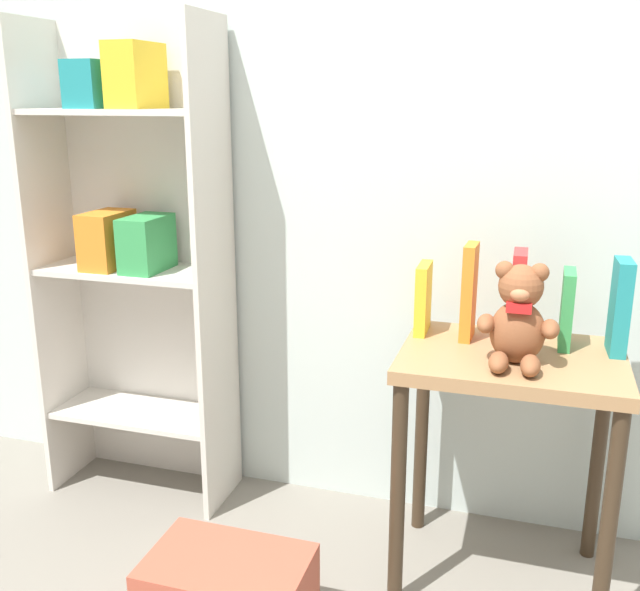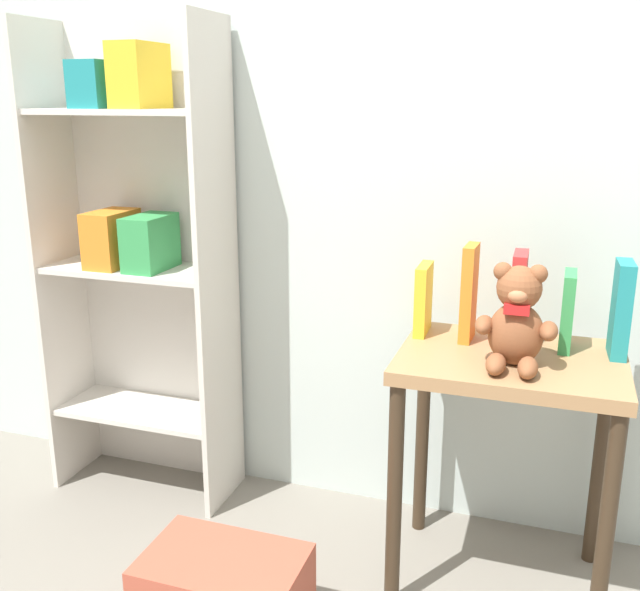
{
  "view_description": "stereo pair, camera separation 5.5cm",
  "coord_description": "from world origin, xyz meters",
  "px_view_note": "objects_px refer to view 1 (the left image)",
  "views": [
    {
      "loc": [
        0.36,
        -0.65,
        1.32
      ],
      "look_at": [
        -0.22,
        1.21,
        0.78
      ],
      "focal_mm": 40.0,
      "sensor_mm": 36.0,
      "label": 1
    },
    {
      "loc": [
        0.41,
        -0.64,
        1.32
      ],
      "look_at": [
        -0.22,
        1.21,
        0.78
      ],
      "focal_mm": 40.0,
      "sensor_mm": 36.0,
      "label": 2
    }
  ],
  "objects_px": {
    "book_standing_yellow": "(423,298)",
    "book_standing_teal": "(620,307)",
    "book_standing_orange": "(469,292)",
    "display_table": "(509,398)",
    "book_standing_red": "(517,297)",
    "bookshelf_side": "(136,242)",
    "book_standing_green": "(567,309)",
    "teddy_bear": "(518,319)"
  },
  "relations": [
    {
      "from": "book_standing_yellow",
      "to": "book_standing_teal",
      "type": "height_order",
      "value": "book_standing_teal"
    },
    {
      "from": "book_standing_orange",
      "to": "book_standing_teal",
      "type": "height_order",
      "value": "book_standing_orange"
    },
    {
      "from": "display_table",
      "to": "book_standing_red",
      "type": "distance_m",
      "value": 0.27
    },
    {
      "from": "bookshelf_side",
      "to": "book_standing_yellow",
      "type": "relative_size",
      "value": 7.93
    },
    {
      "from": "display_table",
      "to": "book_standing_green",
      "type": "relative_size",
      "value": 3.28
    },
    {
      "from": "display_table",
      "to": "book_standing_yellow",
      "type": "relative_size",
      "value": 3.45
    },
    {
      "from": "book_standing_teal",
      "to": "teddy_bear",
      "type": "bearing_deg",
      "value": -149.73
    },
    {
      "from": "teddy_bear",
      "to": "book_standing_orange",
      "type": "distance_m",
      "value": 0.21
    },
    {
      "from": "book_standing_red",
      "to": "book_standing_green",
      "type": "xyz_separation_m",
      "value": [
        0.13,
        0.0,
        -0.02
      ]
    },
    {
      "from": "display_table",
      "to": "book_standing_orange",
      "type": "distance_m",
      "value": 0.3
    },
    {
      "from": "book_standing_orange",
      "to": "book_standing_green",
      "type": "bearing_deg",
      "value": 4.62
    },
    {
      "from": "bookshelf_side",
      "to": "book_standing_yellow",
      "type": "distance_m",
      "value": 0.96
    },
    {
      "from": "bookshelf_side",
      "to": "teddy_bear",
      "type": "bearing_deg",
      "value": -11.95
    },
    {
      "from": "teddy_bear",
      "to": "bookshelf_side",
      "type": "bearing_deg",
      "value": 168.05
    },
    {
      "from": "display_table",
      "to": "bookshelf_side",
      "type": "bearing_deg",
      "value": 171.23
    },
    {
      "from": "book_standing_green",
      "to": "teddy_bear",
      "type": "bearing_deg",
      "value": -123.69
    },
    {
      "from": "bookshelf_side",
      "to": "book_standing_teal",
      "type": "bearing_deg",
      "value": -3.85
    },
    {
      "from": "bookshelf_side",
      "to": "book_standing_orange",
      "type": "xyz_separation_m",
      "value": [
        1.08,
        -0.1,
        -0.06
      ]
    },
    {
      "from": "book_standing_red",
      "to": "book_standing_green",
      "type": "distance_m",
      "value": 0.13
    },
    {
      "from": "bookshelf_side",
      "to": "book_standing_yellow",
      "type": "height_order",
      "value": "bookshelf_side"
    },
    {
      "from": "book_standing_orange",
      "to": "book_standing_red",
      "type": "height_order",
      "value": "book_standing_orange"
    },
    {
      "from": "book_standing_green",
      "to": "book_standing_yellow",
      "type": "bearing_deg",
      "value": 178.91
    },
    {
      "from": "book_standing_red",
      "to": "book_standing_teal",
      "type": "relative_size",
      "value": 1.01
    },
    {
      "from": "book_standing_teal",
      "to": "book_standing_orange",
      "type": "bearing_deg",
      "value": 176.95
    },
    {
      "from": "bookshelf_side",
      "to": "book_standing_green",
      "type": "xyz_separation_m",
      "value": [
        1.34,
        -0.08,
        -0.09
      ]
    },
    {
      "from": "teddy_bear",
      "to": "book_standing_yellow",
      "type": "height_order",
      "value": "teddy_bear"
    },
    {
      "from": "book_standing_green",
      "to": "book_standing_teal",
      "type": "bearing_deg",
      "value": -5.58
    },
    {
      "from": "teddy_bear",
      "to": "book_standing_yellow",
      "type": "bearing_deg",
      "value": 145.02
    },
    {
      "from": "display_table",
      "to": "book_standing_teal",
      "type": "bearing_deg",
      "value": 19.04
    },
    {
      "from": "display_table",
      "to": "book_standing_green",
      "type": "height_order",
      "value": "book_standing_green"
    },
    {
      "from": "book_standing_red",
      "to": "teddy_bear",
      "type": "bearing_deg",
      "value": -87.79
    },
    {
      "from": "bookshelf_side",
      "to": "display_table",
      "type": "relative_size",
      "value": 2.3
    },
    {
      "from": "teddy_bear",
      "to": "book_standing_orange",
      "type": "xyz_separation_m",
      "value": [
        -0.14,
        0.16,
        0.01
      ]
    },
    {
      "from": "book_standing_green",
      "to": "display_table",
      "type": "bearing_deg",
      "value": -140.74
    },
    {
      "from": "teddy_bear",
      "to": "book_standing_green",
      "type": "distance_m",
      "value": 0.21
    },
    {
      "from": "display_table",
      "to": "book_standing_red",
      "type": "xyz_separation_m",
      "value": [
        0.0,
        0.1,
        0.25
      ]
    },
    {
      "from": "teddy_bear",
      "to": "book_standing_teal",
      "type": "bearing_deg",
      "value": 32.96
    },
    {
      "from": "book_standing_green",
      "to": "book_standing_orange",
      "type": "bearing_deg",
      "value": -176.79
    },
    {
      "from": "display_table",
      "to": "teddy_bear",
      "type": "height_order",
      "value": "teddy_bear"
    },
    {
      "from": "display_table",
      "to": "book_standing_teal",
      "type": "height_order",
      "value": "book_standing_teal"
    },
    {
      "from": "teddy_bear",
      "to": "book_standing_teal",
      "type": "height_order",
      "value": "teddy_bear"
    },
    {
      "from": "book_standing_green",
      "to": "book_standing_teal",
      "type": "height_order",
      "value": "book_standing_teal"
    }
  ]
}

